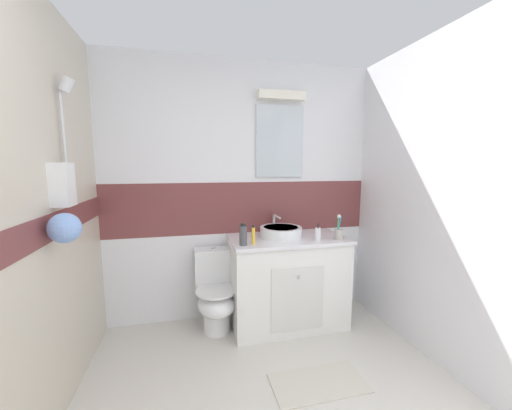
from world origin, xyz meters
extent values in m
cube|color=beige|center=(0.00, 1.20, -0.02)|extent=(3.20, 3.48, 0.04)
cube|color=white|center=(0.00, 2.45, 0.42)|extent=(3.20, 0.10, 0.85)
cube|color=brown|center=(0.00, 2.45, 1.10)|extent=(3.20, 0.10, 0.50)
cube|color=white|center=(0.00, 2.45, 1.93)|extent=(3.20, 0.10, 1.15)
cube|color=silver|center=(0.37, 2.39, 1.75)|extent=(0.48, 0.02, 0.69)
cube|color=white|center=(0.37, 2.35, 2.17)|extent=(0.46, 0.10, 0.08)
cube|color=beige|center=(-1.35, 1.20, 1.25)|extent=(0.10, 3.48, 2.50)
cube|color=brown|center=(-1.30, 1.20, 1.16)|extent=(0.01, 3.48, 0.16)
cube|color=white|center=(-1.25, 1.55, 1.40)|extent=(0.10, 0.14, 0.26)
cylinder|color=silver|center=(-1.27, 1.69, 1.70)|extent=(0.02, 0.02, 0.61)
cylinder|color=silver|center=(-1.23, 1.69, 2.01)|extent=(0.10, 0.07, 0.11)
sphere|color=#7FA5E5|center=(-1.20, 1.39, 1.17)|extent=(0.17, 0.17, 0.17)
cube|color=white|center=(1.35, 1.20, 1.25)|extent=(0.10, 3.48, 2.50)
cube|color=white|center=(0.37, 2.12, 0.41)|extent=(1.06, 0.56, 0.82)
cube|color=white|center=(0.37, 2.11, 0.83)|extent=(1.08, 0.58, 0.03)
cube|color=silver|center=(0.37, 1.83, 0.37)|extent=(0.48, 0.01, 0.57)
cylinder|color=silver|center=(0.37, 1.82, 0.57)|extent=(0.02, 0.02, 0.03)
cylinder|color=white|center=(0.31, 2.14, 0.90)|extent=(0.39, 0.39, 0.09)
cylinder|color=#AFB1BA|center=(0.31, 2.14, 0.94)|extent=(0.32, 0.32, 0.01)
cylinder|color=silver|center=(0.31, 2.37, 0.94)|extent=(0.03, 0.03, 0.17)
cylinder|color=silver|center=(0.31, 2.26, 1.02)|extent=(0.02, 0.18, 0.02)
cylinder|color=white|center=(-0.30, 2.12, 0.09)|extent=(0.24, 0.24, 0.18)
ellipsoid|color=white|center=(-0.30, 2.08, 0.29)|extent=(0.34, 0.42, 0.22)
cylinder|color=white|center=(-0.30, 2.08, 0.41)|extent=(0.37, 0.37, 0.02)
cube|color=white|center=(-0.30, 2.29, 0.57)|extent=(0.36, 0.17, 0.33)
cylinder|color=silver|center=(-0.30, 2.29, 0.74)|extent=(0.04, 0.04, 0.02)
cylinder|color=#B2ADA3|center=(0.79, 1.93, 0.90)|extent=(0.08, 0.08, 0.09)
cylinder|color=#338CD8|center=(0.80, 1.94, 0.97)|extent=(0.04, 0.02, 0.18)
cube|color=white|center=(0.80, 1.94, 1.06)|extent=(0.02, 0.02, 0.03)
cylinder|color=#3FB259|center=(0.79, 1.94, 0.97)|extent=(0.02, 0.03, 0.18)
cube|color=white|center=(0.79, 1.94, 1.06)|extent=(0.01, 0.02, 0.03)
cylinder|color=white|center=(0.59, 1.95, 0.91)|extent=(0.05, 0.05, 0.11)
cylinder|color=#262626|center=(0.59, 1.95, 0.98)|extent=(0.01, 0.01, 0.04)
cylinder|color=#262626|center=(0.59, 1.93, 1.00)|extent=(0.01, 0.02, 0.01)
cylinder|color=#4C4C51|center=(-0.08, 1.94, 0.93)|extent=(0.07, 0.07, 0.17)
cylinder|color=black|center=(-0.08, 1.94, 1.03)|extent=(0.05, 0.05, 0.02)
cylinder|color=yellow|center=(0.01, 1.95, 0.92)|extent=(0.03, 0.03, 0.14)
cylinder|color=black|center=(0.01, 1.95, 1.00)|extent=(0.02, 0.02, 0.02)
cube|color=beige|center=(0.32, 1.30, 0.01)|extent=(0.66, 0.33, 0.01)
camera|label=1|loc=(-0.53, -0.40, 1.52)|focal=20.47mm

